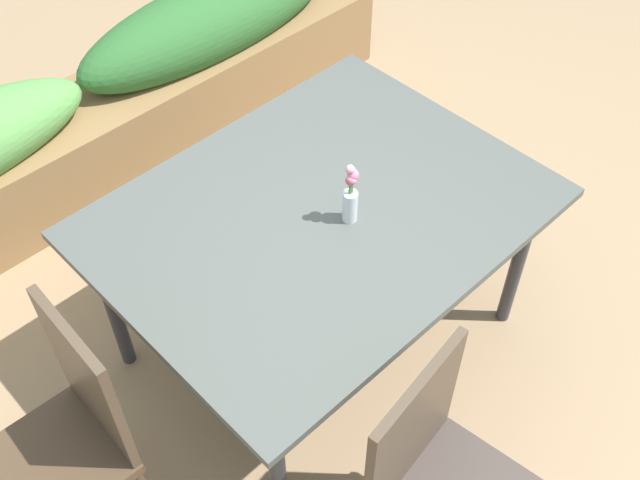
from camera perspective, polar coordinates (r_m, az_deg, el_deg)
The scene contains 5 objects.
ground_plane at distance 3.28m, azimuth -0.10°, elevation -8.19°, with size 12.00×12.00×0.00m, color #9E7F5B.
dining_table at distance 2.75m, azimuth 0.00°, elevation 1.37°, with size 1.54×1.19×0.78m.
chair_end_left at distance 2.56m, azimuth -18.15°, elevation -13.47°, with size 0.42×0.42×1.02m.
flower_vase at distance 2.60m, azimuth 2.31°, elevation 3.50°, with size 0.06×0.05×0.25m.
planter_box at distance 3.93m, azimuth -16.69°, elevation 8.77°, with size 3.50×0.51×0.77m.
Camera 1 is at (-1.27, -1.32, 2.72)m, focal length 42.87 mm.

